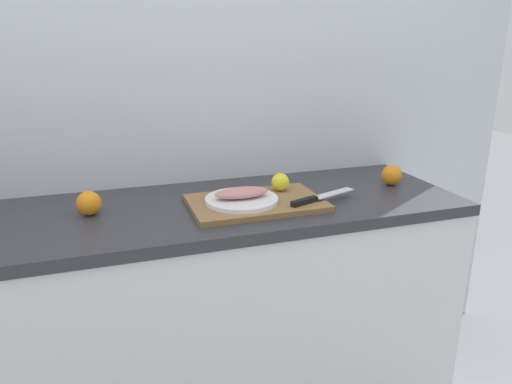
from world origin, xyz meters
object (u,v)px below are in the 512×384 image
chef_knife (315,198)px  orange_0 (89,203)px  white_plate (242,200)px  lemon_0 (280,182)px  cutting_board (256,203)px  fish_fillet (242,193)px

chef_knife → orange_0: size_ratio=3.50×
white_plate → lemon_0: bearing=24.6°
chef_knife → lemon_0: lemon_0 is taller
cutting_board → orange_0: bearing=170.8°
white_plate → chef_knife: (0.25, -0.07, 0.00)m
cutting_board → white_plate: bearing=-179.0°
fish_fillet → chef_knife: 0.26m
white_plate → orange_0: bearing=169.8°
chef_knife → fish_fillet: bearing=144.1°
cutting_board → white_plate: white_plate is taller
chef_knife → orange_0: orange_0 is taller
cutting_board → orange_0: orange_0 is taller
white_plate → lemon_0: size_ratio=3.83×
fish_fillet → lemon_0: bearing=24.6°
fish_fillet → orange_0: (-0.50, 0.09, -0.01)m
fish_fillet → cutting_board: bearing=1.0°
fish_fillet → lemon_0: size_ratio=2.87×
lemon_0 → chef_knife: bearing=-63.9°
chef_knife → white_plate: bearing=144.1°
cutting_board → orange_0: (-0.55, 0.09, 0.03)m
cutting_board → lemon_0: size_ratio=6.98×
chef_knife → orange_0: 0.76m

